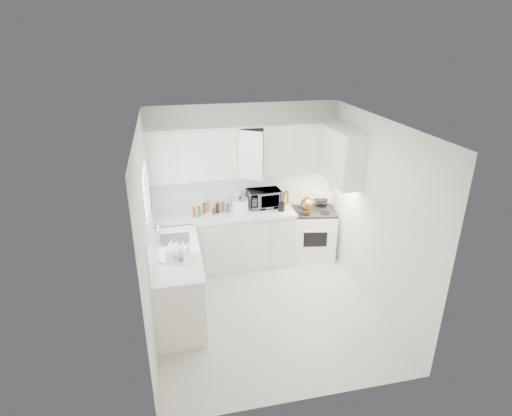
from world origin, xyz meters
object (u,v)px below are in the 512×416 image
object	(u,v)px
tea_kettle	(307,203)
rice_cooker	(240,204)
utensil_crock	(282,201)
stove	(313,227)
dish_rack	(177,252)
microwave	(264,196)

from	to	relation	value
tea_kettle	rice_cooker	xyz separation A→B (m)	(-1.06, 0.17, 0.01)
utensil_crock	tea_kettle	bearing A→B (deg)	-5.01
stove	dish_rack	distance (m)	2.68
stove	tea_kettle	xyz separation A→B (m)	(-0.18, -0.16, 0.51)
tea_kettle	microwave	size ratio (longest dim) A/B	0.51
tea_kettle	utensil_crock	size ratio (longest dim) A/B	0.79
microwave	utensil_crock	world-z (taller)	microwave
tea_kettle	rice_cooker	world-z (taller)	rice_cooker
dish_rack	microwave	bearing A→B (deg)	64.22
stove	tea_kettle	world-z (taller)	tea_kettle
tea_kettle	utensil_crock	distance (m)	0.42
tea_kettle	dish_rack	xyz separation A→B (m)	(-2.10, -1.15, -0.01)
stove	dish_rack	world-z (taller)	dish_rack
stove	tea_kettle	bearing A→B (deg)	-128.28
stove	dish_rack	bearing A→B (deg)	-140.03
microwave	rice_cooker	distance (m)	0.43
dish_rack	rice_cooker	bearing A→B (deg)	71.32
rice_cooker	dish_rack	world-z (taller)	rice_cooker
rice_cooker	stove	bearing A→B (deg)	-15.37
rice_cooker	utensil_crock	distance (m)	0.66
utensil_crock	microwave	bearing A→B (deg)	134.22
rice_cooker	utensil_crock	size ratio (longest dim) A/B	0.75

